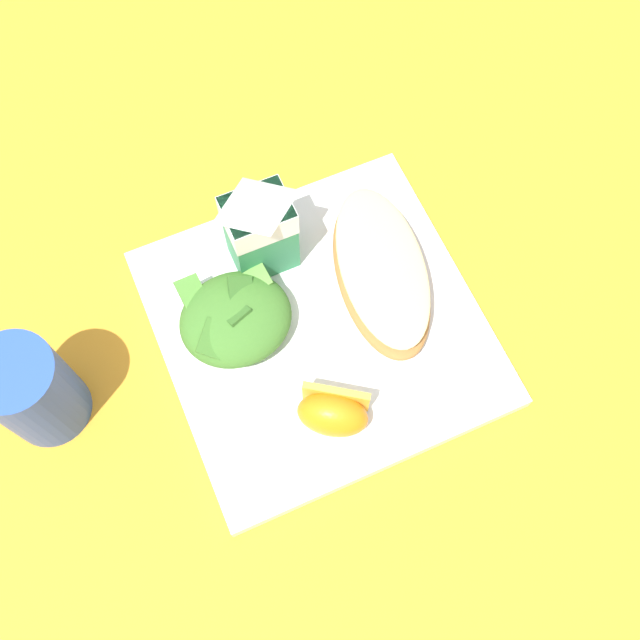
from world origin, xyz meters
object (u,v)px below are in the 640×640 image
Objects in this scene: green_salad_pile at (235,319)px; orange_wedge_front at (333,413)px; white_plate at (320,328)px; cheesy_pizza_bread at (381,272)px; drinking_blue_cup at (32,391)px; milk_carton at (259,225)px.

orange_wedge_front is at bearing -68.67° from green_salad_pile.
orange_wedge_front reaches higher than white_plate.
orange_wedge_front is (-0.03, -0.08, 0.03)m from white_plate.
drinking_blue_cup is (-0.31, 0.01, 0.02)m from cheesy_pizza_bread.
milk_carton is at bearing 14.11° from drinking_blue_cup.
green_salad_pile is (-0.14, 0.01, 0.00)m from cheesy_pizza_bread.
cheesy_pizza_bread is at bearing 47.61° from orange_wedge_front.
drinking_blue_cup is at bearing 178.24° from cheesy_pizza_bread.
green_salad_pile is at bearing 111.33° from orange_wedge_front.
cheesy_pizza_bread is 1.65× the size of milk_carton.
orange_wedge_front is at bearing -26.85° from drinking_blue_cup.
drinking_blue_cup is (-0.22, 0.11, 0.02)m from orange_wedge_front.
milk_carton reaches higher than drinking_blue_cup.
drinking_blue_cup is (-0.23, -0.06, -0.02)m from milk_carton.
cheesy_pizza_bread is (0.07, 0.02, 0.03)m from white_plate.
green_salad_pile is 0.91× the size of milk_carton.
drinking_blue_cup is (-0.25, 0.03, 0.04)m from white_plate.
green_salad_pile is 1.43× the size of orange_wedge_front.
orange_wedge_front is (-0.00, -0.17, -0.04)m from milk_carton.
drinking_blue_cup is (-0.18, -0.00, 0.02)m from green_salad_pile.
green_salad_pile is 0.18m from drinking_blue_cup.
cheesy_pizza_bread is 0.31m from drinking_blue_cup.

